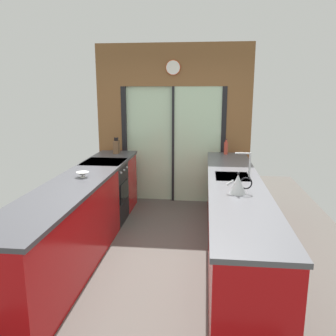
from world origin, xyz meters
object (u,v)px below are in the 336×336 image
knife_block (116,147)px  soap_bottle (226,148)px  oven_range (105,192)px  mixing_bowl (83,174)px  kettle (238,184)px

knife_block → soap_bottle: knife_block is taller
oven_range → mixing_bowl: (0.02, -0.94, 0.50)m
mixing_bowl → kettle: 1.85m
oven_range → knife_block: bearing=88.4°
kettle → soap_bottle: soap_bottle is taller
oven_range → kettle: (1.80, -1.42, 0.56)m
mixing_bowl → oven_range: bearing=91.1°
knife_block → kettle: bearing=-49.6°
kettle → soap_bottle: 2.21m
mixing_bowl → soap_bottle: bearing=44.2°
mixing_bowl → soap_bottle: (1.78, 1.73, 0.07)m
oven_range → mixing_bowl: 1.07m
oven_range → mixing_bowl: mixing_bowl is taller
kettle → mixing_bowl: bearing=164.9°
mixing_bowl → soap_bottle: soap_bottle is taller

